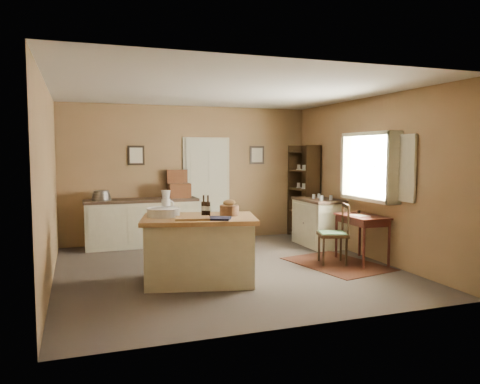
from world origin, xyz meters
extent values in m
plane|color=brown|center=(0.00, 0.00, 0.00)|extent=(5.00, 5.00, 0.00)
cube|color=olive|center=(0.00, 2.50, 1.35)|extent=(5.00, 0.10, 2.70)
cube|color=olive|center=(0.00, -2.50, 1.35)|extent=(5.00, 0.10, 2.70)
cube|color=olive|center=(-2.50, 0.00, 1.35)|extent=(0.10, 5.00, 2.70)
cube|color=olive|center=(2.50, 0.00, 1.35)|extent=(0.10, 5.00, 2.70)
plane|color=silver|center=(0.00, 0.00, 2.70)|extent=(5.00, 5.00, 0.00)
cube|color=beige|center=(0.35, 2.47, 1.05)|extent=(0.97, 0.06, 2.11)
cube|color=black|center=(-1.05, 2.48, 1.72)|extent=(0.32, 0.02, 0.38)
cube|color=beige|center=(-1.05, 2.47, 1.72)|extent=(0.24, 0.01, 0.30)
cube|color=black|center=(1.45, 2.48, 1.72)|extent=(0.32, 0.02, 0.38)
cube|color=beige|center=(1.45, 2.47, 1.72)|extent=(0.24, 0.01, 0.30)
cube|color=beige|center=(2.38, -0.20, 1.02)|extent=(0.25, 1.32, 0.06)
cube|color=beige|center=(2.38, -0.20, 2.08)|extent=(0.25, 1.32, 0.06)
cube|color=white|center=(2.50, -0.20, 1.55)|extent=(0.01, 1.20, 1.00)
cube|color=beige|center=(2.46, -1.02, 1.55)|extent=(0.04, 0.35, 1.00)
cube|color=beige|center=(2.46, 0.62, 1.55)|extent=(0.04, 0.35, 1.00)
cube|color=beige|center=(-0.58, -0.57, 0.42)|extent=(1.59, 1.19, 0.85)
cube|color=#AE804C|center=(-0.58, -0.57, 0.88)|extent=(1.71, 1.32, 0.06)
cylinder|color=white|center=(-1.04, -0.39, 0.96)|extent=(0.44, 0.44, 0.11)
cube|color=#AE804C|center=(-0.73, -0.79, 0.92)|extent=(0.50, 0.40, 0.03)
cube|color=black|center=(-0.43, -0.88, 0.92)|extent=(0.44, 0.41, 0.02)
cylinder|color=#8C5D3A|center=(-0.15, -0.57, 0.98)|extent=(0.27, 0.27, 0.14)
cylinder|color=black|center=(-0.51, -0.52, 1.05)|extent=(0.06, 0.06, 0.29)
cylinder|color=black|center=(-0.46, -0.57, 1.05)|extent=(0.06, 0.06, 0.29)
cube|color=beige|center=(-1.00, 2.20, 0.42)|extent=(2.07, 0.57, 0.85)
cube|color=#332319|center=(-1.00, 2.20, 0.88)|extent=(2.11, 0.60, 0.05)
cube|color=#512A16|center=(-0.28, 2.20, 1.04)|extent=(0.41, 0.31, 0.28)
cylinder|color=#59544F|center=(-1.72, 2.20, 0.99)|extent=(0.35, 0.35, 0.18)
cube|color=#491E11|center=(1.75, -0.29, 0.00)|extent=(1.40, 1.79, 0.01)
cube|color=#3A150F|center=(2.20, -0.29, 0.75)|extent=(0.54, 0.88, 0.03)
cube|color=#3A150F|center=(2.20, -0.29, 0.68)|extent=(0.48, 0.82, 0.10)
cube|color=silver|center=(2.15, -0.29, 0.77)|extent=(0.22, 0.30, 0.01)
cylinder|color=black|center=(2.30, -0.04, 0.79)|extent=(0.05, 0.05, 0.05)
cylinder|color=#3A150F|center=(1.97, -0.69, 0.36)|extent=(0.04, 0.04, 0.72)
cylinder|color=#3A150F|center=(2.43, -0.69, 0.36)|extent=(0.04, 0.04, 0.72)
cylinder|color=#3A150F|center=(1.97, 0.12, 0.36)|extent=(0.04, 0.04, 0.72)
cylinder|color=#3A150F|center=(2.43, 0.12, 0.36)|extent=(0.04, 0.04, 0.72)
cube|color=beige|center=(2.20, 1.16, 0.42)|extent=(0.60, 1.08, 0.85)
cube|color=#332319|center=(2.20, 1.16, 0.88)|extent=(0.63, 1.12, 0.05)
cylinder|color=silver|center=(2.17, 0.99, 0.95)|extent=(0.26, 0.26, 0.09)
cube|color=black|center=(2.31, 1.59, 0.96)|extent=(0.33, 0.04, 1.92)
cube|color=black|center=(2.31, 2.41, 0.96)|extent=(0.33, 0.04, 1.92)
cube|color=black|center=(2.46, 2.00, 0.96)|extent=(0.02, 0.87, 1.92)
cube|color=black|center=(2.31, 2.00, 0.05)|extent=(0.33, 0.83, 0.03)
cube|color=black|center=(2.31, 2.00, 0.53)|extent=(0.33, 0.83, 0.03)
cube|color=black|center=(2.31, 2.00, 1.01)|extent=(0.33, 0.83, 0.03)
cube|color=black|center=(2.31, 2.00, 1.39)|extent=(0.33, 0.83, 0.03)
cube|color=black|center=(2.31, 2.00, 1.78)|extent=(0.33, 0.83, 0.03)
cylinder|color=white|center=(2.31, 2.00, 1.07)|extent=(0.12, 0.12, 0.11)
camera|label=1|loc=(-2.14, -6.70, 1.79)|focal=35.00mm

